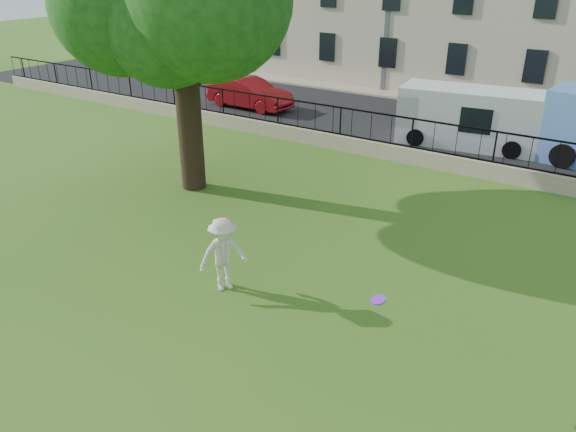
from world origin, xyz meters
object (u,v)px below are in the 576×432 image
Objects in this scene: frisbee at (378,300)px; red_sedan at (250,93)px; white_van at (469,117)px; man at (223,254)px.

frisbee is 20.53m from red_sedan.
red_sedan is 11.15m from white_van.
white_van reaches higher than man.
frisbee is 15.22m from white_van.
man is 0.39× the size of red_sedan.
white_van is at bearing -88.31° from red_sedan.
man is 14.12m from white_van.
man is 6.66× the size of frisbee.
man reaches higher than frisbee.
white_van reaches higher than frisbee.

